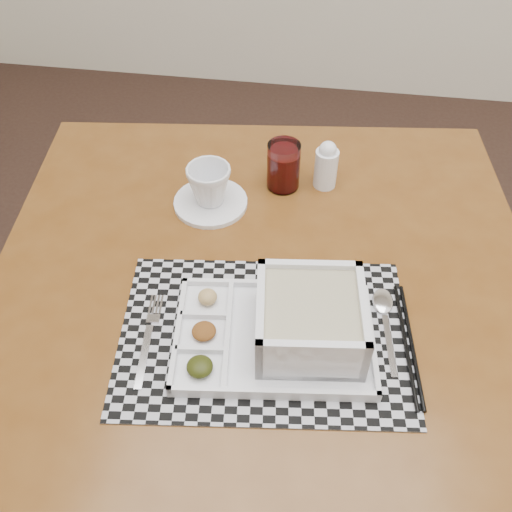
% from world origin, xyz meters
% --- Properties ---
extents(dining_table, '(1.10, 1.10, 0.74)m').
position_xyz_m(dining_table, '(-0.73, 0.53, 0.67)').
color(dining_table, '#562F0F').
rests_on(dining_table, ground).
extents(placemat, '(0.51, 0.38, 0.00)m').
position_xyz_m(placemat, '(-0.72, 0.42, 0.74)').
color(placemat, '#AAAAB2').
rests_on(placemat, dining_table).
extents(serving_tray, '(0.34, 0.26, 0.10)m').
position_xyz_m(serving_tray, '(-0.66, 0.42, 0.78)').
color(serving_tray, white).
rests_on(serving_tray, placemat).
extents(fork, '(0.04, 0.19, 0.00)m').
position_xyz_m(fork, '(-0.90, 0.39, 0.75)').
color(fork, silver).
rests_on(fork, placemat).
extents(spoon, '(0.04, 0.18, 0.01)m').
position_xyz_m(spoon, '(-0.52, 0.51, 0.75)').
color(spoon, silver).
rests_on(spoon, placemat).
extents(chopsticks, '(0.04, 0.24, 0.01)m').
position_xyz_m(chopsticks, '(-0.48, 0.44, 0.75)').
color(chopsticks, black).
rests_on(chopsticks, placemat).
extents(saucer, '(0.15, 0.15, 0.01)m').
position_xyz_m(saucer, '(-0.87, 0.73, 0.75)').
color(saucer, white).
rests_on(saucer, dining_table).
extents(cup, '(0.11, 0.11, 0.08)m').
position_xyz_m(cup, '(-0.87, 0.73, 0.79)').
color(cup, white).
rests_on(cup, saucer).
extents(juice_glass, '(0.07, 0.07, 0.10)m').
position_xyz_m(juice_glass, '(-0.73, 0.81, 0.79)').
color(juice_glass, white).
rests_on(juice_glass, dining_table).
extents(creamer_bottle, '(0.05, 0.05, 0.11)m').
position_xyz_m(creamer_bottle, '(-0.65, 0.83, 0.79)').
color(creamer_bottle, white).
rests_on(creamer_bottle, dining_table).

